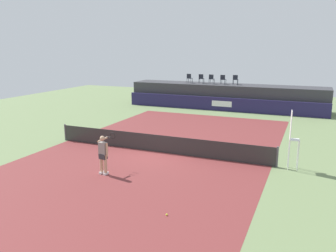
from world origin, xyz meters
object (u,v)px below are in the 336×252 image
(umpire_chair, at_px, (292,136))
(tennis_ball, at_px, (167,215))
(spectator_chair_left, at_px, (201,78))
(spectator_chair_far_right, at_px, (235,79))
(net_post_far, at_px, (277,157))
(tennis_player, at_px, (103,153))
(spectator_chair_far_left, at_px, (189,78))
(net_post_near, at_px, (65,132))
(spectator_chair_center, at_px, (212,79))
(spectator_chair_right, at_px, (223,79))

(umpire_chair, distance_m, tennis_ball, 7.52)
(spectator_chair_left, distance_m, spectator_chair_far_right, 3.20)
(umpire_chair, distance_m, net_post_far, 1.24)
(spectator_chair_left, distance_m, tennis_player, 19.18)
(spectator_chair_far_left, xyz_separation_m, tennis_ball, (6.85, -21.58, -2.66))
(spectator_chair_far_right, distance_m, net_post_near, 17.05)
(net_post_near, bearing_deg, spectator_chair_center, 72.20)
(spectator_chair_far_right, xyz_separation_m, tennis_player, (-1.65, -19.35, -1.73))
(spectator_chair_far_left, distance_m, spectator_chair_left, 1.20)
(spectator_chair_center, distance_m, spectator_chair_far_right, 2.20)
(spectator_chair_right, bearing_deg, net_post_near, -111.65)
(spectator_chair_far_right, distance_m, tennis_ball, 22.17)
(spectator_chair_center, relative_size, net_post_near, 0.89)
(spectator_chair_far_left, xyz_separation_m, net_post_far, (9.75, -15.08, -2.19))
(spectator_chair_right, height_order, tennis_ball, spectator_chair_right)
(tennis_ball, bearing_deg, spectator_chair_left, 104.70)
(spectator_chair_far_left, xyz_separation_m, spectator_chair_right, (3.31, -0.08, 0.00))
(spectator_chair_far_left, xyz_separation_m, net_post_near, (-2.65, -15.08, -2.19))
(spectator_chair_left, xyz_separation_m, net_post_near, (-3.84, -15.06, -2.19))
(spectator_chair_right, height_order, spectator_chair_far_right, same)
(spectator_chair_far_left, bearing_deg, net_post_near, -99.95)
(net_post_near, distance_m, tennis_player, 6.70)
(spectator_chair_far_left, bearing_deg, net_post_far, -57.11)
(spectator_chair_left, relative_size, spectator_chair_right, 1.00)
(tennis_player, bearing_deg, spectator_chair_center, 91.59)
(tennis_ball, bearing_deg, umpire_chair, 61.68)
(spectator_chair_far_left, bearing_deg, umpire_chair, -55.58)
(spectator_chair_left, bearing_deg, spectator_chair_far_left, 179.15)
(spectator_chair_left, xyz_separation_m, tennis_ball, (5.66, -21.56, -2.66))
(spectator_chair_left, bearing_deg, spectator_chair_right, -1.56)
(spectator_chair_far_left, distance_m, umpire_chair, 18.33)
(umpire_chair, relative_size, tennis_player, 1.56)
(spectator_chair_left, xyz_separation_m, spectator_chair_center, (1.00, 0.01, 0.00))
(umpire_chair, height_order, tennis_ball, umpire_chair)
(net_post_near, height_order, net_post_far, same)
(spectator_chair_center, bearing_deg, spectator_chair_right, -3.59)
(spectator_chair_center, height_order, spectator_chair_right, same)
(net_post_near, distance_m, net_post_far, 12.40)
(net_post_far, bearing_deg, tennis_ball, -114.07)
(spectator_chair_far_left, xyz_separation_m, umpire_chair, (10.34, -15.10, -1.11))
(spectator_chair_left, bearing_deg, net_post_near, -104.31)
(spectator_chair_far_left, relative_size, spectator_chair_right, 1.00)
(spectator_chair_right, relative_size, tennis_ball, 13.06)
(spectator_chair_far_left, relative_size, net_post_far, 0.89)
(spectator_chair_right, xyz_separation_m, tennis_ball, (3.54, -21.50, -2.66))
(spectator_chair_center, relative_size, net_post_far, 0.89)
(spectator_chair_far_left, xyz_separation_m, tennis_player, (2.72, -19.06, -1.73))
(net_post_near, height_order, tennis_ball, net_post_near)
(net_post_near, bearing_deg, spectator_chair_left, 75.69)
(spectator_chair_far_left, xyz_separation_m, spectator_chair_far_right, (4.38, 0.30, 0.00))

